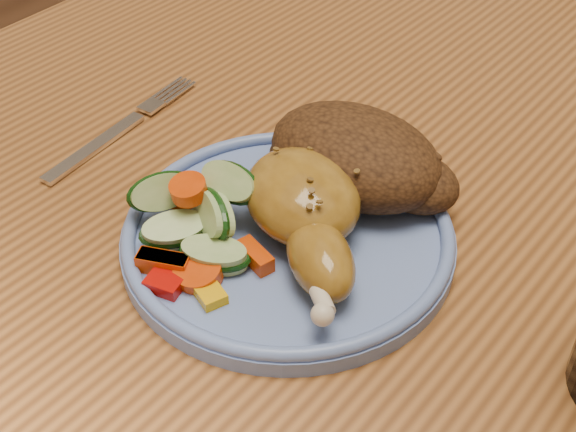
{
  "coord_description": "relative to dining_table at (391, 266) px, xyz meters",
  "views": [
    {
      "loc": [
        0.23,
        -0.42,
        1.13
      ],
      "look_at": [
        -0.03,
        -0.1,
        0.78
      ],
      "focal_mm": 50.0,
      "sensor_mm": 36.0,
      "label": 1
    }
  ],
  "objects": [
    {
      "name": "dining_table",
      "position": [
        0.0,
        0.0,
        0.0
      ],
      "size": [
        0.9,
        1.4,
        0.75
      ],
      "color": "brown",
      "rests_on": "ground"
    },
    {
      "name": "plate",
      "position": [
        -0.03,
        -0.1,
        0.09
      ],
      "size": [
        0.23,
        0.23,
        0.01
      ],
      "primitive_type": "cylinder",
      "color": "#5D76B6",
      "rests_on": "dining_table"
    },
    {
      "name": "plate_rim",
      "position": [
        -0.03,
        -0.1,
        0.1
      ],
      "size": [
        0.23,
        0.23,
        0.01
      ],
      "primitive_type": "torus",
      "color": "#5D76B6",
      "rests_on": "plate"
    },
    {
      "name": "chicken_leg",
      "position": [
        -0.01,
        -0.1,
        0.12
      ],
      "size": [
        0.14,
        0.14,
        0.05
      ],
      "color": "olive",
      "rests_on": "plate"
    },
    {
      "name": "rice_pilaf",
      "position": [
        -0.02,
        -0.03,
        0.12
      ],
      "size": [
        0.15,
        0.1,
        0.06
      ],
      "color": "#422510",
      "rests_on": "plate"
    },
    {
      "name": "vegetable_pile",
      "position": [
        -0.07,
        -0.15,
        0.11
      ],
      "size": [
        0.12,
        0.11,
        0.05
      ],
      "color": "#A50A05",
      "rests_on": "plate"
    },
    {
      "name": "fork",
      "position": [
        -0.22,
        -0.09,
        0.09
      ],
      "size": [
        0.03,
        0.16,
        0.0
      ],
      "color": "silver",
      "rests_on": "dining_table"
    }
  ]
}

